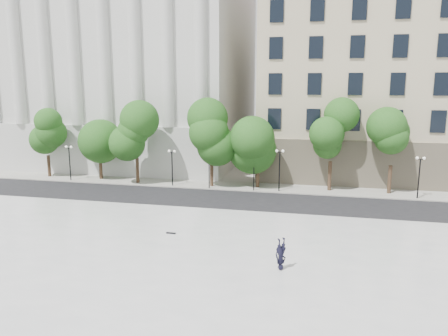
{
  "coord_description": "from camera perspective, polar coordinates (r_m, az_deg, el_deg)",
  "views": [
    {
      "loc": [
        8.71,
        -20.25,
        10.86
      ],
      "look_at": [
        2.05,
        10.0,
        4.77
      ],
      "focal_mm": 35.0,
      "sensor_mm": 36.0,
      "label": 1
    }
  ],
  "objects": [
    {
      "name": "person_lying",
      "position": [
        25.45,
        7.41,
        -12.49
      ],
      "size": [
        1.67,
        1.89,
        0.51
      ],
      "primitive_type": "imported",
      "rotation": [
        -1.54,
        0.0,
        0.66
      ],
      "color": "black",
      "rests_on": "plaza"
    },
    {
      "name": "lamp_posts",
      "position": [
        44.51,
        0.55,
        0.75
      ],
      "size": [
        37.14,
        0.28,
        4.34
      ],
      "color": "black",
      "rests_on": "ground"
    },
    {
      "name": "skateboard",
      "position": [
        31.12,
        -6.95,
        -8.44
      ],
      "size": [
        0.69,
        0.2,
        0.07
      ],
      "primitive_type": "cube",
      "rotation": [
        0.0,
        0.0,
        -0.03
      ],
      "color": "black",
      "rests_on": "plaza"
    },
    {
      "name": "street_trees",
      "position": [
        46.15,
        -3.68,
        4.21
      ],
      "size": [
        40.95,
        5.06,
        7.89
      ],
      "color": "#382619",
      "rests_on": "ground"
    },
    {
      "name": "plaza",
      "position": [
        27.0,
        -7.64,
        -12.17
      ],
      "size": [
        44.0,
        22.0,
        0.45
      ],
      "primitive_type": "cube",
      "color": "silver",
      "rests_on": "ground"
    },
    {
      "name": "traffic_light_west",
      "position": [
        44.5,
        -1.98,
        1.92
      ],
      "size": [
        0.4,
        1.87,
        4.25
      ],
      "color": "black",
      "rests_on": "ground"
    },
    {
      "name": "building_west",
      "position": [
        64.23,
        -11.48,
        12.71
      ],
      "size": [
        31.5,
        27.65,
        25.6
      ],
      "color": "beige",
      "rests_on": "ground"
    },
    {
      "name": "street",
      "position": [
        40.7,
        -0.41,
        -4.34
      ],
      "size": [
        60.0,
        8.0,
        0.02
      ],
      "primitive_type": "cube",
      "color": "black",
      "rests_on": "ground"
    },
    {
      "name": "building_east",
      "position": [
        60.23,
        23.63,
        10.48
      ],
      "size": [
        36.0,
        26.15,
        23.0
      ],
      "color": "#BEB191",
      "rests_on": "ground"
    },
    {
      "name": "ground",
      "position": [
        24.57,
        -10.1,
        -15.29
      ],
      "size": [
        160.0,
        160.0,
        0.0
      ],
      "primitive_type": "plane",
      "color": "beige",
      "rests_on": "ground"
    },
    {
      "name": "traffic_light_east",
      "position": [
        43.61,
        3.95,
        1.57
      ],
      "size": [
        0.93,
        1.63,
        4.15
      ],
      "color": "black",
      "rests_on": "ground"
    },
    {
      "name": "far_sidewalk",
      "position": [
        46.37,
        1.24,
        -2.35
      ],
      "size": [
        60.0,
        4.0,
        0.12
      ],
      "primitive_type": "cube",
      "color": "#B3B1A6",
      "rests_on": "ground"
    }
  ]
}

